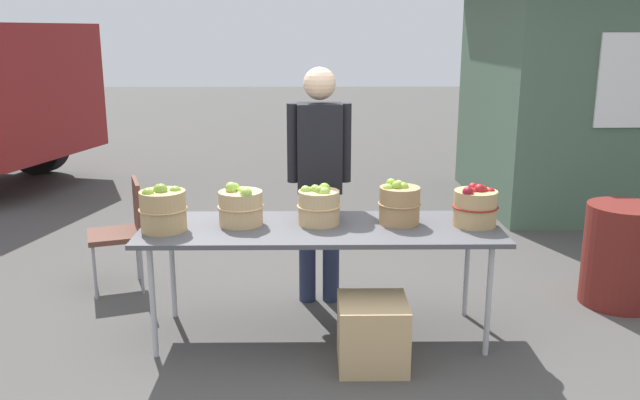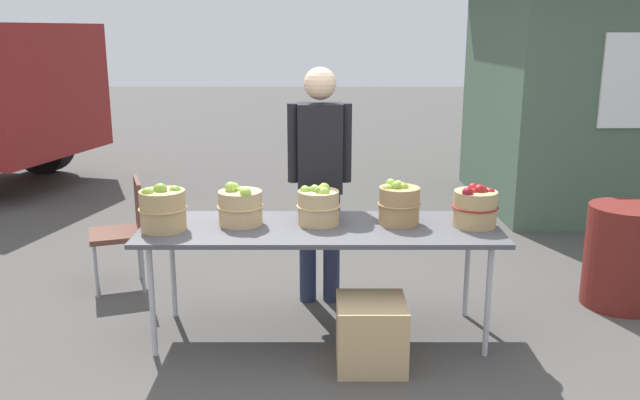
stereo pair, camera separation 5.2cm
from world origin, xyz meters
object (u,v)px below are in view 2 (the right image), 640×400
vendor_adult (320,168)px  produce_crate (371,333)px  apple_basket_green_3 (399,203)px  apple_basket_green_1 (240,206)px  market_table (320,233)px  apple_basket_green_2 (318,205)px  apple_basket_green_0 (163,209)px  apple_basket_red_0 (475,207)px  folding_chair (125,225)px  trash_barrel (623,256)px

vendor_adult → produce_crate: size_ratio=4.20×
apple_basket_green_3 → produce_crate: (-0.20, -0.49, -0.68)m
apple_basket_green_1 → market_table: bearing=-6.1°
apple_basket_green_2 → apple_basket_green_3: (0.52, 0.01, 0.01)m
apple_basket_green_0 → apple_basket_red_0: bearing=2.6°
apple_basket_red_0 → folding_chair: (-2.50, 0.84, -0.37)m
market_table → apple_basket_green_2: bearing=99.5°
apple_basket_green_0 → apple_basket_green_3: apple_basket_green_0 is taller
market_table → folding_chair: folding_chair is taller
folding_chair → apple_basket_green_2: bearing=43.1°
apple_basket_green_3 → vendor_adult: 0.74m
apple_basket_green_1 → vendor_adult: (0.51, 0.53, 0.14)m
apple_basket_red_0 → folding_chair: 2.67m
market_table → trash_barrel: trash_barrel is taller
apple_basket_green_1 → trash_barrel: (2.72, 0.45, -0.50)m
apple_basket_green_2 → apple_basket_red_0: 1.00m
apple_basket_green_2 → vendor_adult: bearing=89.1°
apple_basket_green_3 → folding_chair: apple_basket_green_3 is taller
apple_basket_green_0 → apple_basket_green_2: apple_basket_green_0 is taller
apple_basket_green_0 → produce_crate: bearing=-15.0°
vendor_adult → folding_chair: (-1.51, 0.27, -0.51)m
market_table → apple_basket_green_0: (-0.99, -0.07, 0.18)m
apple_basket_green_1 → produce_crate: apple_basket_green_1 is taller
apple_basket_green_0 → vendor_adult: (0.98, 0.66, 0.13)m
apple_basket_green_1 → trash_barrel: bearing=9.3°
apple_basket_green_0 → apple_basket_red_0: 1.98m
vendor_adult → folding_chair: vendor_adult is taller
trash_barrel → apple_basket_green_3: bearing=-165.7°
market_table → apple_basket_green_1: (-0.51, 0.06, 0.16)m
apple_basket_green_3 → trash_barrel: 1.83m
market_table → apple_basket_green_0: size_ratio=7.53×
apple_basket_green_3 → trash_barrel: apple_basket_green_3 is taller
apple_basket_red_0 → vendor_adult: bearing=150.2°
apple_basket_green_0 → folding_chair: (-0.52, 0.93, -0.38)m
apple_basket_green_2 → vendor_adult: vendor_adult is taller
vendor_adult → trash_barrel: size_ratio=2.30×
market_table → apple_basket_red_0: apple_basket_red_0 is taller
apple_basket_green_3 → folding_chair: (-2.02, 0.79, -0.38)m
apple_basket_green_3 → apple_basket_red_0: 0.49m
produce_crate → folding_chair: bearing=144.9°
apple_basket_green_0 → trash_barrel: (3.20, 0.58, -0.51)m
vendor_adult → apple_basket_red_0: bearing=149.1°
market_table → produce_crate: 0.73m
apple_basket_green_2 → apple_basket_red_0: apple_basket_red_0 is taller
apple_basket_green_1 → apple_basket_green_3: apple_basket_green_3 is taller
produce_crate → apple_basket_green_3: bearing=67.5°
apple_basket_green_0 → folding_chair: 1.13m
apple_basket_green_0 → apple_basket_red_0: (1.98, 0.09, -0.01)m
produce_crate → market_table: bearing=126.2°
trash_barrel → vendor_adult: bearing=177.8°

